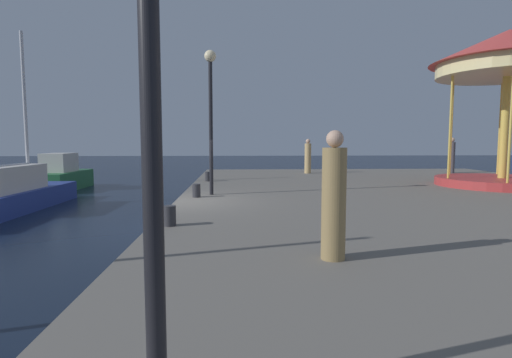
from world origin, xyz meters
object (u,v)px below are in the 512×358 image
Objects in this scene: sailboat_blue at (9,195)px; person_mid_promenade at (334,199)px; person_near_carousel at (451,156)px; bollard_north at (208,176)px; bollard_south at (170,216)px; person_by_the_water at (308,157)px; carousel at (508,69)px; bollard_center at (196,191)px; motorboat_green at (61,176)px; lamp_post_mid_promenade at (211,97)px.

sailboat_blue is 4.15× the size of person_mid_promenade.
person_near_carousel is at bearing 56.44° from person_mid_promenade.
sailboat_blue is at bearing -158.24° from bollard_north.
bollard_south is 14.01m from person_by_the_water.
bollard_center is at bearing -167.36° from carousel.
bollard_south is (7.63, -13.09, 0.31)m from motorboat_green.
bollard_center is at bearing -125.81° from lamp_post_mid_promenade.
sailboat_blue is 3.99× the size of person_near_carousel.
person_near_carousel reaches higher than bollard_north.
lamp_post_mid_promenade reaches higher than person_by_the_water.
person_near_carousel is (20.36, -0.30, 0.99)m from motorboat_green.
person_by_the_water is (2.44, 15.41, -0.00)m from person_mid_promenade.
person_mid_promenade is (9.20, -8.69, 1.04)m from sailboat_blue.
carousel reaches higher than sailboat_blue.
person_near_carousel reaches higher than person_by_the_water.
person_by_the_water reaches higher than motorboat_green.
carousel is at bearing 30.35° from bollard_south.
lamp_post_mid_promenade is at bearing -84.72° from bollard_north.
bollard_south is 0.21× the size of person_near_carousel.
bollard_north and bollard_south have the same top height.
carousel reaches higher than bollard_north.
motorboat_green is at bearing 179.16° from person_near_carousel.
person_mid_promenade is at bearing -56.36° from motorboat_green.
person_mid_promenade is at bearing -43.36° from sailboat_blue.
person_mid_promenade is (2.66, -2.38, 0.65)m from bollard_south.
carousel is 3.04× the size of person_near_carousel.
bollard_center is (7.76, -8.99, 0.31)m from motorboat_green.
bollard_center is 1.00× the size of bollard_south.
motorboat_green is 2.32× the size of person_mid_promenade.
bollard_center is 6.99m from person_mid_promenade.
person_by_the_water is at bearing 178.21° from person_near_carousel.
motorboat_green reaches higher than bollard_north.
motorboat_green is 20.46m from carousel.
person_mid_promenade is at bearing -73.30° from lamp_post_mid_promenade.
bollard_south is at bearing -43.95° from sailboat_blue.
lamp_post_mid_promenade is 9.76m from person_by_the_water.
person_by_the_water is at bearing 133.76° from carousel.
bollard_center is 0.21× the size of person_near_carousel.
person_by_the_water is at bearing 80.99° from person_mid_promenade.
person_mid_promenade is (2.53, -6.48, 0.65)m from bollard_center.
bollard_north is 13.16m from person_near_carousel.
carousel reaches higher than lamp_post_mid_promenade.
motorboat_green is 10.48× the size of bollard_north.
carousel is at bearing -103.29° from person_near_carousel.
carousel is 14.29× the size of bollard_north.
lamp_post_mid_promenade is at bearing -169.83° from carousel.
motorboat_green is 10.48× the size of bollard_center.
bollard_south is at bearing -149.65° from carousel.
sailboat_blue reaches higher than motorboat_green.
bollard_south is at bearing -59.75° from motorboat_green.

